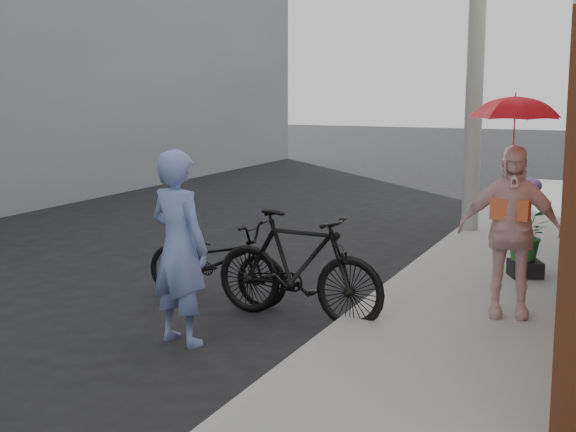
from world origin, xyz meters
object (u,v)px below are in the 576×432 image
Objects in this scene: bike_left at (216,261)px; kimono_woman at (510,231)px; officer at (179,248)px; planter at (525,269)px; bike_right at (298,266)px; utility_pole at (477,23)px.

kimono_woman is at bearing -81.15° from bike_left.
officer is 5.01× the size of planter.
officer reaches higher than bike_left.
bike_left is at bearing 79.46° from bike_right.
utility_pole is 6.37m from bike_left.
officer is 3.40m from kimono_woman.
bike_right is at bearing -107.51° from officer.
kimono_woman is 4.70× the size of planter.
bike_left is at bearing -58.99° from officer.
bike_right reaches higher than bike_left.
officer reaches higher than bike_right.
planter is (1.30, -3.04, -3.28)m from utility_pole.
kimono_woman reaches higher than bike_left.
utility_pole is at bearing 113.13° from planter.
bike_right is at bearing -128.61° from planter.
kimono_woman is 2.02m from planter.
utility_pole is at bearing -17.51° from bike_left.
planter is (2.79, 3.72, -0.74)m from officer.
bike_right is 1.11× the size of kimono_woman.
officer is at bearing -102.43° from utility_pole.
utility_pole is 6.34m from bike_right.
officer is 0.96× the size of bike_right.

